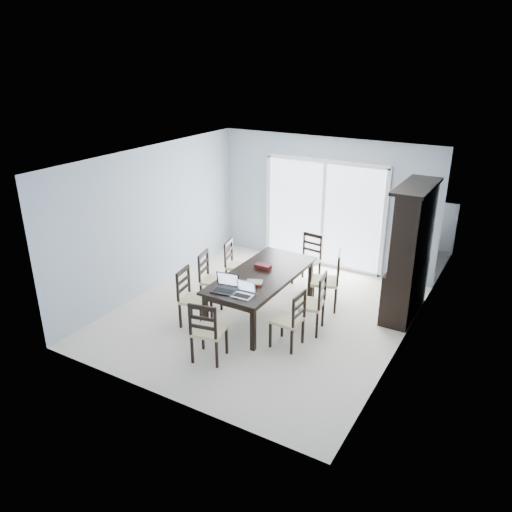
% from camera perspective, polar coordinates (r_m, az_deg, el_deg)
% --- Properties ---
extents(floor, '(5.00, 5.00, 0.00)m').
position_cam_1_polar(floor, '(8.40, 0.67, -6.68)').
color(floor, beige).
rests_on(floor, ground).
extents(ceiling, '(5.00, 5.00, 0.00)m').
position_cam_1_polar(ceiling, '(7.50, 0.75, 10.99)').
color(ceiling, white).
rests_on(ceiling, back_wall).
extents(back_wall, '(4.50, 0.02, 2.60)m').
position_cam_1_polar(back_wall, '(10.00, 7.81, 5.99)').
color(back_wall, '#9CABBA').
rests_on(back_wall, floor).
extents(wall_left, '(0.02, 5.00, 2.60)m').
position_cam_1_polar(wall_left, '(9.11, -11.74, 4.11)').
color(wall_left, '#9CABBA').
rests_on(wall_left, floor).
extents(wall_right, '(0.02, 5.00, 2.60)m').
position_cam_1_polar(wall_right, '(7.11, 16.70, -1.62)').
color(wall_right, '#9CABBA').
rests_on(wall_right, floor).
extents(balcony, '(4.50, 2.00, 0.10)m').
position_cam_1_polar(balcony, '(11.32, 9.43, 0.62)').
color(balcony, gray).
rests_on(balcony, ground).
extents(railing, '(4.50, 0.06, 1.10)m').
position_cam_1_polar(railing, '(12.02, 11.35, 4.79)').
color(railing, '#99999E').
rests_on(railing, balcony).
extents(dining_table, '(1.00, 2.20, 0.75)m').
position_cam_1_polar(dining_table, '(8.10, 0.69, -2.50)').
color(dining_table, black).
rests_on(dining_table, floor).
extents(china_hutch, '(0.50, 1.38, 2.20)m').
position_cam_1_polar(china_hutch, '(8.37, 17.19, 0.27)').
color(china_hutch, black).
rests_on(china_hutch, floor).
extents(sliding_door, '(2.52, 0.05, 2.18)m').
position_cam_1_polar(sliding_door, '(10.04, 7.70, 4.79)').
color(sliding_door, silver).
rests_on(sliding_door, floor).
extents(chair_left_near, '(0.48, 0.47, 1.09)m').
position_cam_1_polar(chair_left_near, '(7.94, -7.59, -4.02)').
color(chair_left_near, black).
rests_on(chair_left_near, floor).
extents(chair_left_mid, '(0.50, 0.49, 1.08)m').
position_cam_1_polar(chair_left_mid, '(8.56, -5.34, -1.93)').
color(chair_left_mid, black).
rests_on(chair_left_mid, floor).
extents(chair_left_far, '(0.47, 0.46, 1.03)m').
position_cam_1_polar(chair_left_far, '(9.16, -2.55, -0.37)').
color(chair_left_far, black).
rests_on(chair_left_far, floor).
extents(chair_right_near, '(0.42, 0.40, 1.04)m').
position_cam_1_polar(chair_right_near, '(7.29, 4.21, -6.63)').
color(chair_right_near, black).
rests_on(chair_right_near, floor).
extents(chair_right_mid, '(0.50, 0.49, 1.12)m').
position_cam_1_polar(chair_right_mid, '(7.71, 6.77, -4.67)').
color(chair_right_mid, black).
rests_on(chair_right_mid, floor).
extents(chair_right_far, '(0.57, 0.56, 1.18)m').
position_cam_1_polar(chair_right_far, '(8.45, 8.60, -2.05)').
color(chair_right_far, black).
rests_on(chair_right_far, floor).
extents(chair_end_near, '(0.49, 0.50, 1.10)m').
position_cam_1_polar(chair_end_near, '(6.95, -5.74, -7.95)').
color(chair_end_near, black).
rests_on(chair_end_near, floor).
extents(chair_end_far, '(0.45, 0.46, 1.08)m').
position_cam_1_polar(chair_end_far, '(9.39, 6.12, 0.29)').
color(chair_end_far, black).
rests_on(chair_end_far, floor).
extents(laptop_dark, '(0.40, 0.31, 0.25)m').
position_cam_1_polar(laptop_dark, '(7.46, -3.67, -3.64)').
color(laptop_dark, black).
rests_on(laptop_dark, dining_table).
extents(laptop_silver, '(0.32, 0.23, 0.21)m').
position_cam_1_polar(laptop_silver, '(7.31, -1.57, -4.28)').
color(laptop_silver, silver).
rests_on(laptop_silver, dining_table).
extents(book_stack, '(0.30, 0.27, 0.04)m').
position_cam_1_polar(book_stack, '(7.70, -0.23, -3.07)').
color(book_stack, maroon).
rests_on(book_stack, dining_table).
extents(cell_phone, '(0.12, 0.10, 0.01)m').
position_cam_1_polar(cell_phone, '(7.29, -2.34, -4.74)').
color(cell_phone, black).
rests_on(cell_phone, dining_table).
extents(game_box, '(0.27, 0.13, 0.07)m').
position_cam_1_polar(game_box, '(8.24, 0.80, -1.20)').
color(game_box, '#450D0E').
rests_on(game_box, dining_table).
extents(hot_tub, '(1.96, 1.78, 0.94)m').
position_cam_1_polar(hot_tub, '(11.21, 7.79, 3.34)').
color(hot_tub, brown).
rests_on(hot_tub, balcony).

